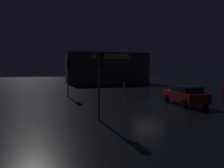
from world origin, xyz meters
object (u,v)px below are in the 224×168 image
at_px(store_building, 105,68).
at_px(traffic_signal_opposite, 69,69).
at_px(car_far, 185,95).
at_px(traffic_signal_cross_left, 100,69).

distance_m(store_building, traffic_signal_opposite, 23.07).
bearing_deg(traffic_signal_opposite, store_building, 68.19).
bearing_deg(traffic_signal_opposite, car_far, -39.48).
height_order(traffic_signal_cross_left, car_far, traffic_signal_cross_left).
bearing_deg(traffic_signal_cross_left, store_building, 76.84).
bearing_deg(traffic_signal_opposite, traffic_signal_cross_left, -83.96).
bearing_deg(car_far, traffic_signal_cross_left, -156.26).
height_order(store_building, car_far, store_building).
relative_size(traffic_signal_opposite, car_far, 0.90).
xyz_separation_m(store_building, traffic_signal_cross_left, (-7.46, -31.90, -0.09)).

